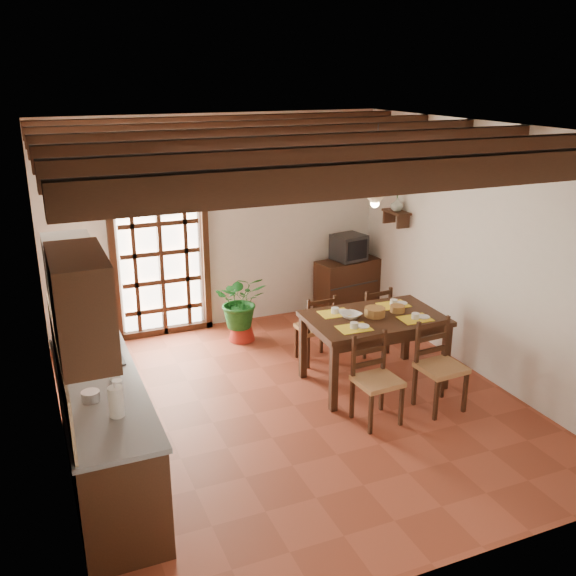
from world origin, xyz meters
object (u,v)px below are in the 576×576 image
sideboard (347,286)px  crt_tv (349,247)px  chair_near_right (439,382)px  pendant_lamp (375,196)px  dining_table (374,325)px  chair_far_right (370,331)px  chair_near_left (376,395)px  chair_far_left (315,340)px  potted_plant (241,298)px  kitchen_counter (105,433)px

sideboard → crt_tv: crt_tv is taller
chair_near_right → pendant_lamp: bearing=108.2°
chair_near_right → sideboard: size_ratio=1.03×
dining_table → pendant_lamp: pendant_lamp is taller
chair_near_right → chair_far_right: (0.05, 1.49, -0.02)m
chair_near_left → sideboard: 3.05m
sideboard → chair_far_left: bearing=-139.2°
chair_far_right → sideboard: bearing=-111.2°
chair_near_right → dining_table: bearing=110.8°
chair_far_left → chair_near_right: bearing=112.8°
chair_near_left → chair_near_right: chair_near_right is taller
potted_plant → crt_tv: bearing=12.6°
dining_table → chair_far_left: size_ratio=1.74×
kitchen_counter → potted_plant: (2.01, 2.43, 0.10)m
crt_tv → chair_far_left: bearing=-141.4°
chair_near_left → kitchen_counter: bearing=176.6°
chair_near_right → crt_tv: bearing=77.6°
chair_far_left → crt_tv: bearing=-131.9°
crt_tv → potted_plant: 1.82m
chair_near_right → chair_near_left: bearing=174.8°
chair_far_left → chair_far_right: bearing=176.8°
kitchen_counter → pendant_lamp: bearing=15.9°
dining_table → chair_far_left: bearing=116.0°
chair_far_left → potted_plant: bearing=-58.4°
pendant_lamp → crt_tv: bearing=68.3°
potted_plant → pendant_lamp: (0.95, -1.59, 1.51)m
kitchen_counter → sideboard: size_ratio=2.49×
kitchen_counter → dining_table: kitchen_counter is taller
dining_table → crt_tv: 2.24m
chair_far_left → crt_tv: size_ratio=1.77×
kitchen_counter → chair_far_right: size_ratio=2.63×
chair_far_right → dining_table: bearing=57.5°
kitchen_counter → chair_near_right: 3.30m
crt_tv → kitchen_counter: bearing=-154.0°
kitchen_counter → pendant_lamp: size_ratio=2.66×
pendant_lamp → chair_near_left: bearing=-114.9°
chair_far_left → pendant_lamp: size_ratio=1.01×
chair_far_left → potted_plant: (-0.61, 0.93, 0.30)m
chair_near_right → pendant_lamp: (-0.34, 0.85, 1.79)m
sideboard → chair_near_left: bearing=-121.5°
dining_table → chair_near_right: 0.92m
chair_far_left → pendant_lamp: (0.34, -0.66, 1.81)m
sideboard → potted_plant: potted_plant is taller
potted_plant → pendant_lamp: pendant_lamp is taller
potted_plant → pendant_lamp: 2.39m
dining_table → sideboard: 2.25m
sideboard → crt_tv: size_ratio=1.89×
kitchen_counter → chair_near_left: 2.58m
chair_far_right → potted_plant: 1.67m
chair_near_left → chair_near_right: 0.73m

